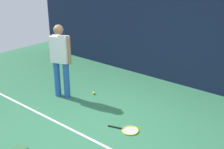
% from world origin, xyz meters
% --- Properties ---
extents(ground_plane, '(12.00, 12.00, 0.00)m').
position_xyz_m(ground_plane, '(0.00, 0.00, 0.00)').
color(ground_plane, '#2D6B47').
extents(back_fence, '(10.00, 0.10, 2.26)m').
position_xyz_m(back_fence, '(0.00, 3.00, 1.13)').
color(back_fence, '#141E38').
rests_on(back_fence, ground).
extents(court_line, '(9.00, 0.05, 0.00)m').
position_xyz_m(court_line, '(0.00, -0.31, 0.00)').
color(court_line, white).
rests_on(court_line, ground).
extents(tennis_player, '(0.50, 0.35, 1.70)m').
position_xyz_m(tennis_player, '(-1.64, 0.56, 0.97)').
color(tennis_player, '#2659A5').
rests_on(tennis_player, ground).
extents(tennis_racket, '(0.64, 0.41, 0.03)m').
position_xyz_m(tennis_racket, '(0.46, 0.34, 0.01)').
color(tennis_racket, black).
rests_on(tennis_racket, ground).
extents(tennis_ball_near_player, '(0.07, 0.07, 0.07)m').
position_xyz_m(tennis_ball_near_player, '(-1.14, 1.10, 0.03)').
color(tennis_ball_near_player, '#CCE033').
rests_on(tennis_ball_near_player, ground).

